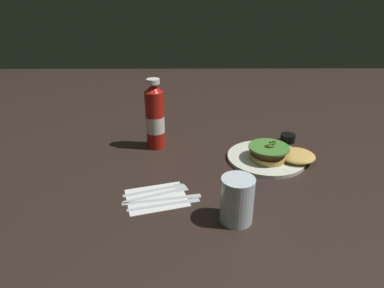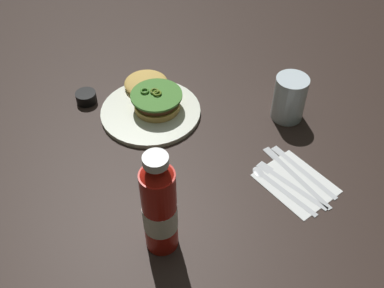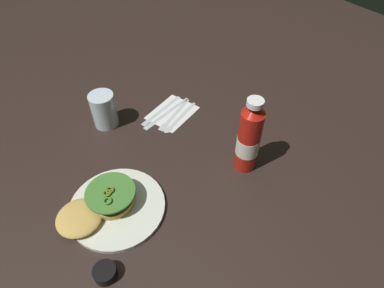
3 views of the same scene
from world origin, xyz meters
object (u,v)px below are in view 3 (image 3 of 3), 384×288
object	(u,v)px
napkin	(172,113)
spoon_utensil	(176,121)
ketchup_bottle	(249,139)
butter_knife	(164,114)
steak_knife	(159,112)
water_glass	(104,110)
dinner_plate	(117,207)
condiment_cup	(105,273)
burger_sandwich	(100,204)
fork_utensil	(172,116)

from	to	relation	value
napkin	spoon_utensil	bearing A→B (deg)	70.57
ketchup_bottle	butter_knife	distance (m)	0.36
napkin	steak_knife	size ratio (longest dim) A/B	0.84
water_glass	butter_knife	distance (m)	0.21
dinner_plate	condiment_cup	bearing A→B (deg)	52.27
condiment_cup	napkin	bearing A→B (deg)	-141.26
burger_sandwich	spoon_utensil	xyz separation A→B (m)	(-0.37, -0.16, -0.03)
burger_sandwich	butter_knife	bearing A→B (deg)	-148.98
dinner_plate	butter_knife	distance (m)	0.40
steak_knife	butter_knife	bearing A→B (deg)	102.56
steak_knife	fork_utensil	world-z (taller)	same
water_glass	condiment_cup	world-z (taller)	water_glass
napkin	steak_knife	bearing A→B (deg)	-41.01
dinner_plate	burger_sandwich	world-z (taller)	burger_sandwich
water_glass	dinner_plate	bearing A→B (deg)	66.22
steak_knife	spoon_utensil	distance (m)	0.08
steak_knife	burger_sandwich	bearing A→B (deg)	34.10
spoon_utensil	steak_knife	bearing A→B (deg)	-76.25
dinner_plate	water_glass	xyz separation A→B (m)	(-0.14, -0.32, 0.05)
dinner_plate	steak_knife	distance (m)	0.41
napkin	water_glass	bearing A→B (deg)	-25.01
napkin	spoon_utensil	size ratio (longest dim) A/B	0.92
ketchup_bottle	steak_knife	size ratio (longest dim) A/B	1.29
condiment_cup	napkin	world-z (taller)	condiment_cup
steak_knife	spoon_utensil	xyz separation A→B (m)	(-0.02, 0.08, -0.00)
burger_sandwich	condiment_cup	xyz separation A→B (m)	(0.07, 0.16, -0.02)
water_glass	spoon_utensil	xyz separation A→B (m)	(-0.19, 0.14, -0.06)
water_glass	condiment_cup	xyz separation A→B (m)	(0.25, 0.47, -0.05)
water_glass	fork_utensil	bearing A→B (deg)	149.00
steak_knife	fork_utensil	bearing A→B (deg)	113.16
water_glass	fork_utensil	distance (m)	0.23
ketchup_bottle	water_glass	size ratio (longest dim) A/B	2.10
fork_utensil	burger_sandwich	bearing A→B (deg)	26.70
napkin	steak_knife	distance (m)	0.05
fork_utensil	condiment_cup	bearing A→B (deg)	38.08
ketchup_bottle	water_glass	distance (m)	0.49
dinner_plate	napkin	xyz separation A→B (m)	(-0.35, -0.23, -0.00)
butter_knife	spoon_utensil	size ratio (longest dim) A/B	1.23
burger_sandwich	steak_knife	distance (m)	0.43
condiment_cup	napkin	xyz separation A→B (m)	(-0.46, -0.37, -0.01)
water_glass	ketchup_bottle	bearing A→B (deg)	119.11
burger_sandwich	fork_utensil	bearing A→B (deg)	-153.30
fork_utensil	spoon_utensil	distance (m)	0.03
fork_utensil	water_glass	bearing A→B (deg)	-31.00
burger_sandwich	water_glass	size ratio (longest dim) A/B	1.85
ketchup_bottle	steak_knife	xyz separation A→B (m)	(0.07, -0.36, -0.11)
fork_utensil	spoon_utensil	size ratio (longest dim) A/B	1.02
butter_knife	water_glass	bearing A→B (deg)	-26.78
condiment_cup	steak_knife	bearing A→B (deg)	-136.73
dinner_plate	spoon_utensil	bearing A→B (deg)	-151.69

